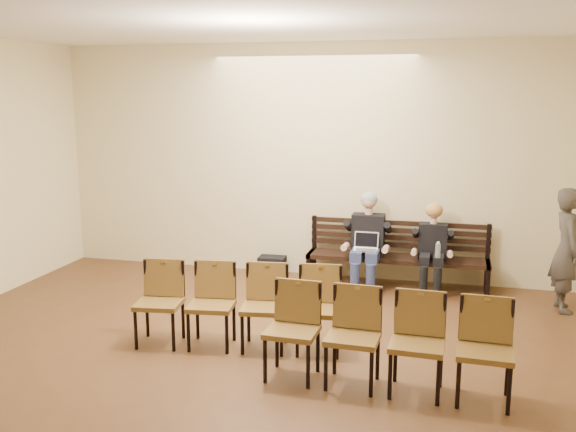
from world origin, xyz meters
name	(u,v)px	position (x,y,z in m)	size (l,w,h in m)	color
room_walls	(210,121)	(0.00, 0.79, 2.54)	(8.02, 10.01, 3.51)	beige
bench	(396,272)	(1.32, 4.65, 0.23)	(2.60, 0.90, 0.45)	black
seated_man	(367,241)	(0.90, 4.53, 0.69)	(0.57, 0.79, 1.37)	black
seated_woman	(432,253)	(1.82, 4.53, 0.57)	(0.49, 0.67, 1.13)	black
laptop	(365,252)	(0.90, 4.31, 0.57)	(0.34, 0.27, 0.25)	silver
water_bottle	(438,258)	(1.90, 4.25, 0.56)	(0.07, 0.07, 0.23)	silver
bag	(272,266)	(-0.58, 4.75, 0.15)	(0.40, 0.28, 0.30)	black
passerby	(568,241)	(3.50, 4.16, 0.92)	(0.67, 0.44, 1.84)	#3C3731
chair_row_front	(238,307)	(-0.17, 1.94, 0.47)	(2.27, 0.51, 0.93)	brown
chair_row_back	(384,342)	(1.49, 1.32, 0.47)	(2.31, 0.52, 0.95)	brown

